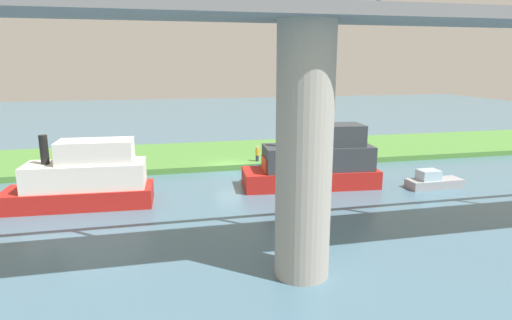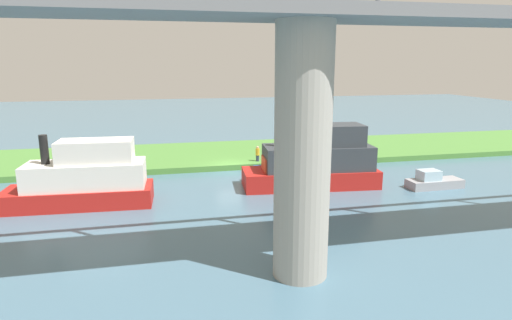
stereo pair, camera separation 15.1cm
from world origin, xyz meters
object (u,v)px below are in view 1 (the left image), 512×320
houseboat_blue (315,162)px  skiff_small (83,180)px  motorboat_white (276,167)px  mooring_post (133,160)px  bridge_pylon (304,155)px  riverboat_paddlewheel (433,181)px  person_on_bank (257,154)px

houseboat_blue → skiff_small: 16.46m
skiff_small → motorboat_white: (-14.67, -5.67, -1.30)m
mooring_post → houseboat_blue: size_ratio=0.09×
bridge_pylon → motorboat_white: (-3.85, -18.02, -4.99)m
houseboat_blue → riverboat_paddlewheel: 9.02m
houseboat_blue → motorboat_white: size_ratio=2.61×
mooring_post → riverboat_paddlewheel: mooring_post is taller
riverboat_paddlewheel → motorboat_white: bearing=-34.5°
bridge_pylon → person_on_bank: bearing=-97.8°
person_on_bank → houseboat_blue: houseboat_blue is taller
mooring_post → motorboat_white: bearing=163.8°
mooring_post → riverboat_paddlewheel: bearing=154.6°
bridge_pylon → skiff_small: bearing=-48.8°
houseboat_blue → skiff_small: bearing=3.4°
bridge_pylon → mooring_post: (8.06, -21.48, -4.48)m
person_on_bank → mooring_post: bearing=-4.4°
person_on_bank → riverboat_paddlewheel: size_ratio=0.33×
person_on_bank → motorboat_white: size_ratio=0.35×
bridge_pylon → houseboat_blue: size_ratio=1.05×
mooring_post → skiff_small: (2.76, 9.13, 0.80)m
motorboat_white → person_on_bank: bearing=-68.8°
motorboat_white → skiff_small: bearing=21.1°
skiff_small → riverboat_paddlewheel: bearing=176.7°
person_on_bank → motorboat_white: (-1.02, 2.62, -0.73)m
bridge_pylon → riverboat_paddlewheel: (-14.19, -10.91, -4.96)m
bridge_pylon → riverboat_paddlewheel: bridge_pylon is taller
skiff_small → mooring_post: bearing=-106.8°
bridge_pylon → houseboat_blue: bearing=-112.9°
person_on_bank → houseboat_blue: bearing=110.8°
houseboat_blue → skiff_small: size_ratio=1.09×
bridge_pylon → riverboat_paddlewheel: 18.57m
mooring_post → skiff_small: size_ratio=0.10×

